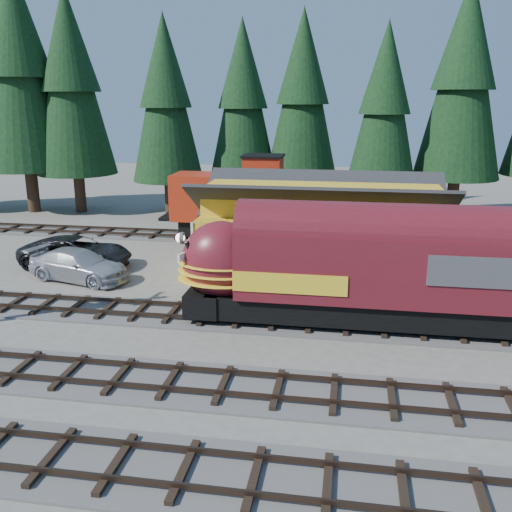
% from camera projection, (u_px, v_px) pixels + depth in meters
% --- Properties ---
extents(ground, '(120.00, 120.00, 0.00)m').
position_uv_depth(ground, '(301.00, 366.00, 20.18)').
color(ground, '#6B665B').
rests_on(ground, ground).
extents(track_spur, '(32.00, 3.20, 0.33)m').
position_uv_depth(track_spur, '(178.00, 236.00, 38.84)').
color(track_spur, '#4C4947').
rests_on(track_spur, ground).
extents(depot, '(12.80, 7.00, 5.30)m').
position_uv_depth(depot, '(321.00, 222.00, 29.35)').
color(depot, gold).
rests_on(depot, ground).
extents(conifer_backdrop, '(80.88, 22.07, 16.88)m').
position_uv_depth(conifer_backdrop, '(428.00, 82.00, 39.56)').
color(conifer_backdrop, black).
rests_on(conifer_backdrop, ground).
extents(locomotive, '(14.46, 2.87, 3.93)m').
position_uv_depth(locomotive, '(345.00, 272.00, 23.14)').
color(locomotive, black).
rests_on(locomotive, ground).
extents(caboose, '(9.95, 2.89, 5.17)m').
position_uv_depth(caboose, '(249.00, 201.00, 37.39)').
color(caboose, black).
rests_on(caboose, ground).
extents(pickup_truck_a, '(6.23, 3.02, 1.71)m').
position_uv_depth(pickup_truck_a, '(76.00, 252.00, 31.73)').
color(pickup_truck_a, black).
rests_on(pickup_truck_a, ground).
extents(pickup_truck_b, '(5.89, 3.52, 1.60)m').
position_uv_depth(pickup_truck_b, '(79.00, 265.00, 29.48)').
color(pickup_truck_b, '#AFB1B7').
rests_on(pickup_truck_b, ground).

